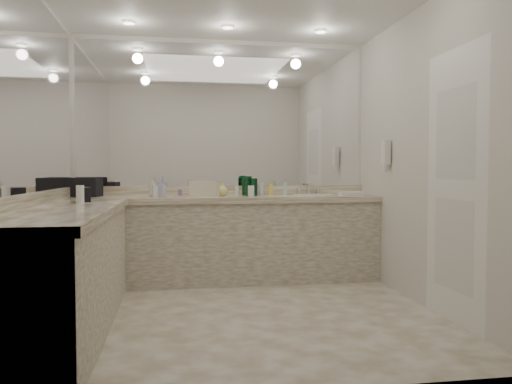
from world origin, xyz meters
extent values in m
plane|color=beige|center=(0.00, 0.00, 0.00)|extent=(3.20, 3.20, 0.00)
cube|color=beige|center=(0.00, 1.50, 1.30)|extent=(3.20, 0.02, 2.60)
cube|color=beige|center=(-1.60, 0.00, 1.30)|extent=(0.02, 3.00, 2.60)
cube|color=beige|center=(1.60, 0.00, 1.30)|extent=(0.02, 3.00, 2.60)
cube|color=beige|center=(0.00, 1.20, 0.42)|extent=(3.20, 0.60, 0.84)
cube|color=beige|center=(0.00, 1.19, 0.87)|extent=(3.20, 0.64, 0.06)
cube|color=beige|center=(-1.30, -0.30, 0.42)|extent=(0.60, 2.40, 0.84)
cube|color=beige|center=(-1.29, -0.30, 0.87)|extent=(0.64, 2.42, 0.06)
cube|color=beige|center=(0.00, 1.48, 0.95)|extent=(3.20, 0.04, 0.10)
cube|color=beige|center=(-1.58, 0.00, 0.95)|extent=(0.04, 3.00, 0.10)
cube|color=white|center=(0.00, 1.49, 1.77)|extent=(3.12, 0.01, 1.55)
cube|color=white|center=(-1.59, 0.00, 1.77)|extent=(0.01, 2.92, 1.55)
cylinder|color=white|center=(0.95, 1.20, 0.90)|extent=(0.44, 0.44, 0.03)
cube|color=silver|center=(0.95, 1.41, 0.97)|extent=(0.24, 0.16, 0.14)
cube|color=white|center=(1.56, 0.70, 1.35)|extent=(0.06, 0.10, 0.24)
cube|color=white|center=(1.59, -0.50, 1.05)|extent=(0.02, 0.82, 2.10)
cube|color=black|center=(-1.45, 1.27, 1.00)|extent=(0.37, 0.27, 0.19)
cube|color=black|center=(-1.30, 0.47, 0.96)|extent=(0.14, 0.25, 0.13)
cube|color=beige|center=(-0.22, 1.17, 0.98)|extent=(0.33, 0.26, 0.16)
cube|color=white|center=(1.35, 1.15, 0.92)|extent=(0.25, 0.17, 0.04)
cylinder|color=white|center=(-1.30, 0.29, 0.98)|extent=(0.07, 0.07, 0.15)
imported|color=beige|center=(-0.76, 1.19, 1.00)|extent=(0.09, 0.09, 0.20)
imported|color=#ACABCA|center=(-0.67, 1.16, 0.99)|extent=(0.11, 0.11, 0.19)
imported|color=#ECE584|center=(-0.04, 1.23, 0.98)|extent=(0.14, 0.14, 0.15)
cylinder|color=#10572D|center=(0.22, 1.32, 0.99)|extent=(0.06, 0.06, 0.19)
cylinder|color=#10572D|center=(0.30, 1.20, 0.99)|extent=(0.07, 0.07, 0.19)
cylinder|color=#10572D|center=(0.25, 1.24, 1.00)|extent=(0.07, 0.07, 0.21)
cylinder|color=#9966B2|center=(-0.48, 1.29, 0.93)|extent=(0.04, 0.04, 0.07)
cylinder|color=silver|center=(0.63, 1.17, 0.97)|extent=(0.04, 0.04, 0.15)
cylinder|color=white|center=(0.26, 1.12, 0.96)|extent=(0.07, 0.07, 0.11)
cylinder|color=#F2D84C|center=(0.48, 1.18, 0.97)|extent=(0.04, 0.04, 0.14)
cylinder|color=white|center=(-0.70, 1.31, 0.93)|extent=(0.04, 0.04, 0.06)
cylinder|color=white|center=(0.14, 1.32, 0.95)|extent=(0.04, 0.04, 0.11)
cylinder|color=#E0B28C|center=(-0.70, 1.29, 0.95)|extent=(0.05, 0.05, 0.10)
cylinder|color=white|center=(-0.72, 1.14, 0.96)|extent=(0.06, 0.06, 0.11)
cylinder|color=silver|center=(0.40, 1.32, 0.97)|extent=(0.05, 0.05, 0.14)
camera|label=1|loc=(-0.51, -4.02, 1.17)|focal=35.00mm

